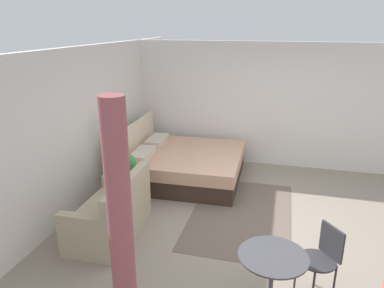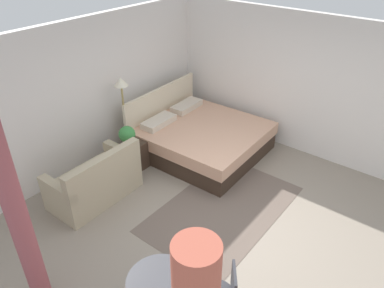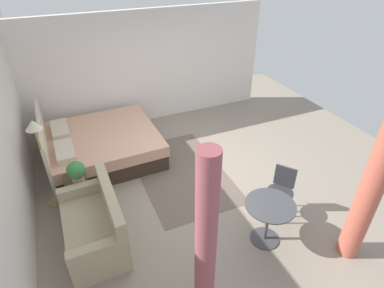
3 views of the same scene
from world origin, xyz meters
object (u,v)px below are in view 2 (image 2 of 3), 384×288
at_px(bed, 201,137).
at_px(nightstand, 132,157).
at_px(potted_plant, 127,136).
at_px(couch, 96,182).
at_px(floor_lamp, 123,100).

distance_m(bed, nightstand, 1.41).
bearing_deg(nightstand, potted_plant, -155.04).
bearing_deg(nightstand, couch, -171.37).
distance_m(couch, floor_lamp, 1.57).
height_order(bed, couch, bed).
bearing_deg(nightstand, floor_lamp, 56.94).
distance_m(bed, couch, 2.25).
height_order(bed, nightstand, bed).
xyz_separation_m(couch, floor_lamp, (1.18, 0.53, 0.89)).
bearing_deg(potted_plant, couch, -173.49).
height_order(couch, floor_lamp, floor_lamp).
relative_size(couch, nightstand, 2.69).
height_order(couch, potted_plant, potted_plant).
bearing_deg(potted_plant, bed, -21.73).
bearing_deg(couch, potted_plant, 6.51).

